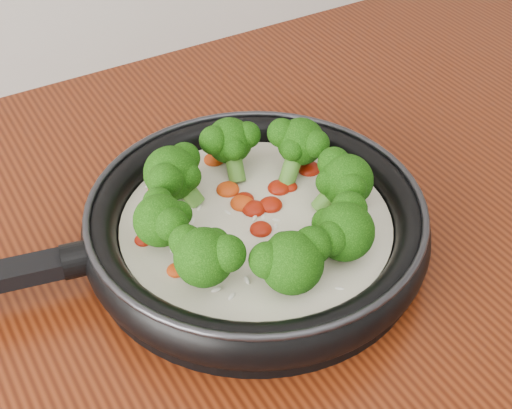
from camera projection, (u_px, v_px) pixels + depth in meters
skillet at (253, 222)px, 0.64m from camera, size 0.49×0.35×0.08m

